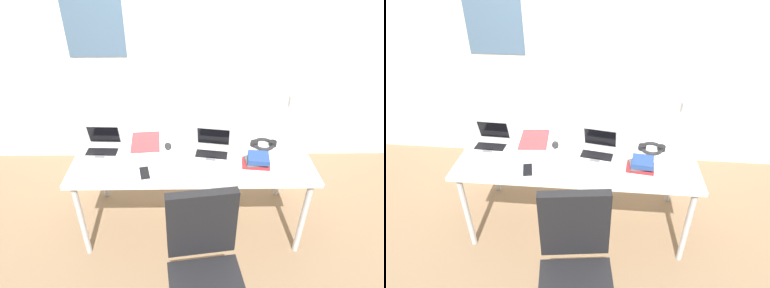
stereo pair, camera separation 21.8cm
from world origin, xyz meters
The scene contains 13 objects.
ground_plane centered at (0.00, 0.00, 0.00)m, with size 12.00×12.00×0.00m, color #7A6047.
wall_back centered at (0.00, 1.10, 1.30)m, with size 6.00×0.13×2.60m.
desk centered at (0.00, 0.00, 0.68)m, with size 1.80×0.80×0.74m.
desk_lamp centered at (0.80, 0.28, 0.94)m, with size 0.12×0.18×0.40m.
laptop_far_corner centered at (0.15, -0.02, 0.78)m, with size 0.31×0.28×0.20m.
laptop_back_right centered at (-0.70, 0.02, 0.78)m, with size 0.28×0.24×0.20m.
computer_mouse centered at (-0.19, 0.07, 0.76)m, with size 0.06×0.10×0.03m, color black.
cell_phone centered at (-0.34, -0.26, 0.74)m, with size 0.06×0.14×0.01m, color black.
headphones centered at (0.58, 0.09, 0.76)m, with size 0.21×0.18×0.04m.
book_stack centered at (0.47, -0.17, 0.78)m, with size 0.21×0.17×0.09m.
paper_folder_near_mouse centered at (-0.38, 0.16, 0.74)m, with size 0.23×0.31×0.01m, color red.
coffee_mug centered at (-0.20, -0.32, 0.78)m, with size 0.11×0.08×0.09m.
office_chair centered at (0.07, -0.90, 0.40)m, with size 0.52×0.56×0.97m.
Camera 1 is at (-0.03, -2.07, 2.17)m, focal length 30.07 mm.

